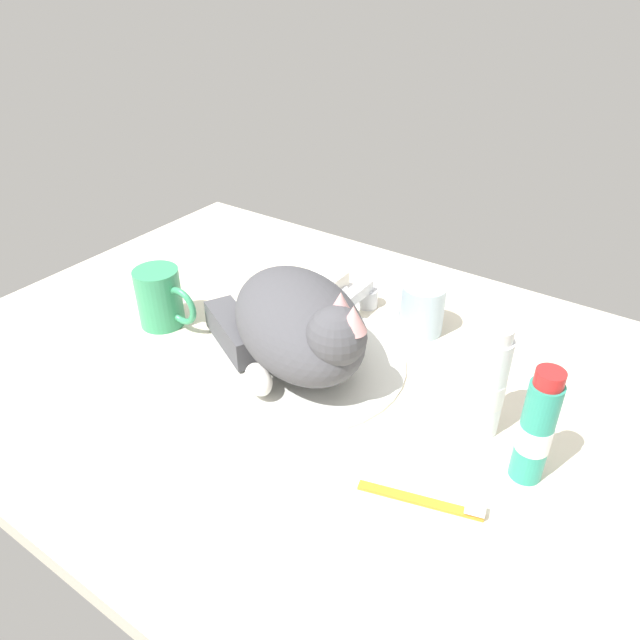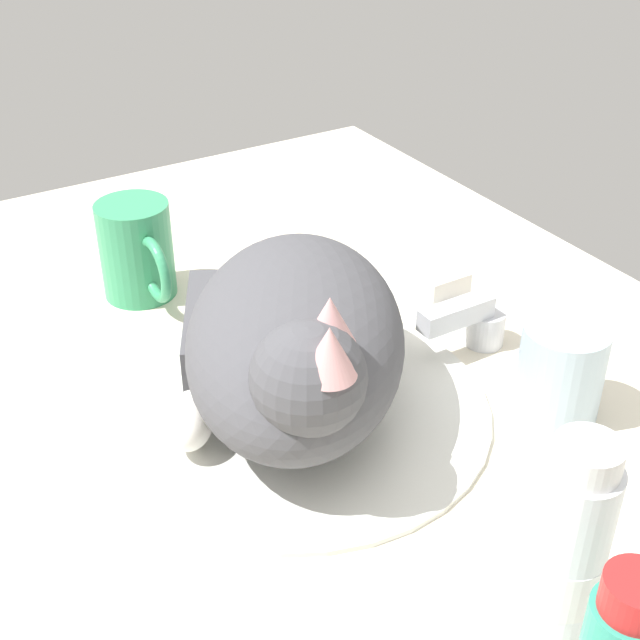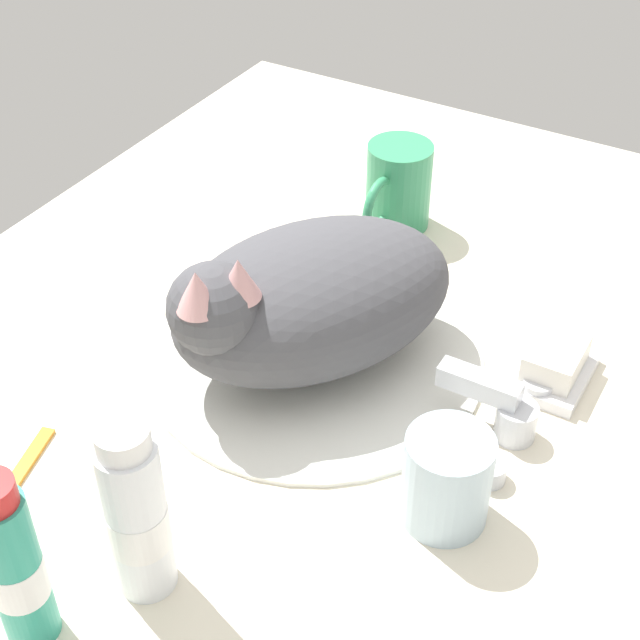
# 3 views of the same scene
# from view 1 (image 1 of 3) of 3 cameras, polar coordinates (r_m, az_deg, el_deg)

# --- Properties ---
(ground_plane) EXTENTS (1.10, 0.83, 0.03)m
(ground_plane) POSITION_cam_1_polar(r_m,az_deg,el_deg) (0.89, -2.01, -4.95)
(ground_plane) COLOR silver
(sink_basin) EXTENTS (0.32, 0.32, 0.01)m
(sink_basin) POSITION_cam_1_polar(r_m,az_deg,el_deg) (0.88, -2.03, -3.94)
(sink_basin) COLOR silver
(sink_basin) RESTS_ON ground_plane
(faucet) EXTENTS (0.14, 0.09, 0.05)m
(faucet) POSITION_cam_1_polar(r_m,az_deg,el_deg) (1.00, 4.34, 2.20)
(faucet) COLOR silver
(faucet) RESTS_ON ground_plane
(cat) EXTENTS (0.33, 0.29, 0.15)m
(cat) POSITION_cam_1_polar(r_m,az_deg,el_deg) (0.83, -2.09, -0.43)
(cat) COLOR #4C4C51
(cat) RESTS_ON sink_basin
(coffee_mug) EXTENTS (0.12, 0.07, 0.10)m
(coffee_mug) POSITION_cam_1_polar(r_m,az_deg,el_deg) (0.98, -15.19, 2.08)
(coffee_mug) COLOR #389966
(coffee_mug) RESTS_ON ground_plane
(rinse_cup) EXTENTS (0.07, 0.07, 0.08)m
(rinse_cup) POSITION_cam_1_polar(r_m,az_deg,el_deg) (0.95, 9.90, 1.06)
(rinse_cup) COLOR silver
(rinse_cup) RESTS_ON ground_plane
(soap_dish) EXTENTS (0.09, 0.06, 0.01)m
(soap_dish) POSITION_cam_1_polar(r_m,az_deg,el_deg) (1.06, 0.67, 3.14)
(soap_dish) COLOR white
(soap_dish) RESTS_ON ground_plane
(soap_bar) EXTENTS (0.07, 0.05, 0.03)m
(soap_bar) POSITION_cam_1_polar(r_m,az_deg,el_deg) (1.05, 0.67, 4.06)
(soap_bar) COLOR white
(soap_bar) RESTS_ON soap_dish
(toothpaste_bottle) EXTENTS (0.04, 0.04, 0.16)m
(toothpaste_bottle) POSITION_cam_1_polar(r_m,az_deg,el_deg) (0.75, 16.00, -5.99)
(toothpaste_bottle) COLOR white
(toothpaste_bottle) RESTS_ON ground_plane
(mouthwash_bottle) EXTENTS (0.04, 0.04, 0.15)m
(mouthwash_bottle) POSITION_cam_1_polar(r_m,az_deg,el_deg) (0.71, 20.25, -9.93)
(mouthwash_bottle) COLOR teal
(mouthwash_bottle) RESTS_ON ground_plane
(toothbrush) EXTENTS (0.14, 0.05, 0.02)m
(toothbrush) POSITION_cam_1_polar(r_m,az_deg,el_deg) (0.70, 10.46, -16.87)
(toothbrush) COLOR orange
(toothbrush) RESTS_ON ground_plane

